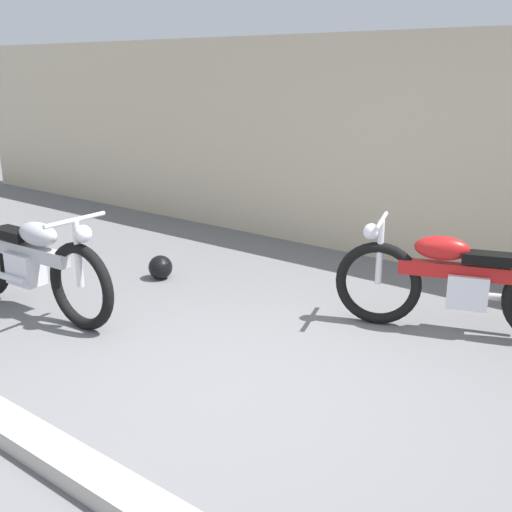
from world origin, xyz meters
TOP-DOWN VIEW (x-y plane):
  - ground_plane at (0.00, 0.00)m, footprint 40.00×40.00m
  - building_wall at (0.00, 3.70)m, footprint 18.00×0.30m
  - curb_strip at (0.00, -1.28)m, footprint 18.00×0.24m
  - helmet at (-2.22, 1.40)m, footprint 0.26×0.26m
  - motorcycle_silver at (-2.48, 0.01)m, footprint 2.25×0.63m
  - motorcycle_red at (0.85, 1.97)m, footprint 2.07×0.92m

SIDE VIEW (x-z plane):
  - ground_plane at x=0.00m, z-range 0.00..0.00m
  - curb_strip at x=0.00m, z-range 0.00..0.12m
  - helmet at x=-2.22m, z-range 0.00..0.26m
  - motorcycle_red at x=0.85m, z-range -0.02..0.95m
  - motorcycle_silver at x=-2.48m, z-range -0.02..0.99m
  - building_wall at x=0.00m, z-range 0.00..2.61m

